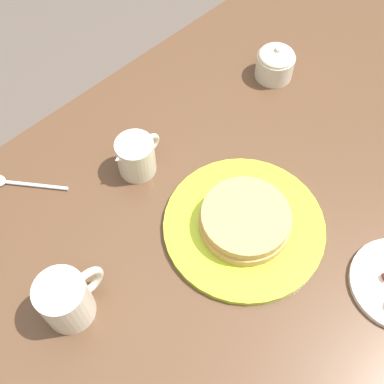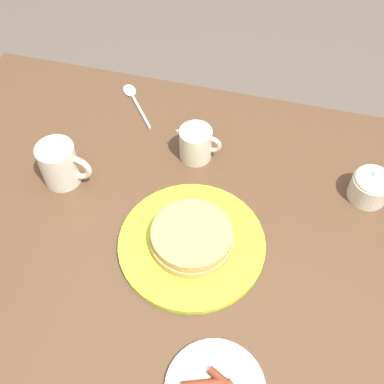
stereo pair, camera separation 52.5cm
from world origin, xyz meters
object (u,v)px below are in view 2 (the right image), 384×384
object	(u,v)px
pancake_plate	(192,240)
spoon	(133,97)
sugar_bowl	(371,185)
coffee_mug	(60,164)
creamer_pitcher	(195,143)

from	to	relation	value
pancake_plate	spoon	xyz separation A→B (m)	(-0.24, 0.37, -0.01)
pancake_plate	sugar_bowl	distance (m)	0.38
coffee_mug	sugar_bowl	world-z (taller)	coffee_mug
pancake_plate	creamer_pitcher	xyz separation A→B (m)	(-0.05, 0.23, 0.02)
pancake_plate	creamer_pitcher	size ratio (longest dim) A/B	2.68
pancake_plate	creamer_pitcher	bearing A→B (deg)	102.62
pancake_plate	creamer_pitcher	distance (m)	0.23
creamer_pitcher	pancake_plate	bearing A→B (deg)	-77.38
pancake_plate	sugar_bowl	world-z (taller)	sugar_bowl
creamer_pitcher	sugar_bowl	world-z (taller)	creamer_pitcher
spoon	pancake_plate	bearing A→B (deg)	-56.49
sugar_bowl	spoon	world-z (taller)	sugar_bowl
pancake_plate	coffee_mug	distance (m)	0.32
pancake_plate	creamer_pitcher	world-z (taller)	creamer_pitcher
spoon	coffee_mug	bearing A→B (deg)	-101.91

